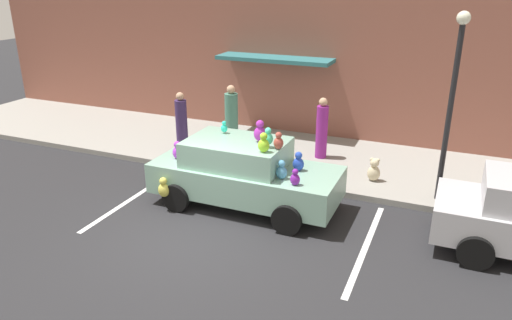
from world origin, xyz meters
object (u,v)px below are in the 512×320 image
(street_lamp_post, at_px, (453,91))
(pedestrian_by_lamp, at_px, (231,118))
(pedestrian_walking_past, at_px, (182,124))
(teddy_bear_on_sidewalk, at_px, (374,170))
(plush_covered_car, at_px, (243,173))
(pedestrian_near_shopfront, at_px, (322,130))

(street_lamp_post, relative_size, pedestrian_by_lamp, 2.26)
(pedestrian_walking_past, bearing_deg, teddy_bear_on_sidewalk, -0.52)
(plush_covered_car, bearing_deg, pedestrian_walking_past, 142.63)
(street_lamp_post, relative_size, pedestrian_near_shopfront, 2.42)
(pedestrian_near_shopfront, bearing_deg, pedestrian_walking_past, -164.86)
(street_lamp_post, bearing_deg, pedestrian_walking_past, 175.87)
(street_lamp_post, bearing_deg, pedestrian_near_shopfront, 154.18)
(pedestrian_walking_past, distance_m, pedestrian_by_lamp, 1.48)
(teddy_bear_on_sidewalk, distance_m, pedestrian_walking_past, 5.55)
(plush_covered_car, bearing_deg, street_lamp_post, 23.45)
(plush_covered_car, xyz_separation_m, street_lamp_post, (4.08, 1.77, 1.86))
(teddy_bear_on_sidewalk, bearing_deg, plush_covered_car, -138.74)
(pedestrian_near_shopfront, distance_m, pedestrian_by_lamp, 2.74)
(teddy_bear_on_sidewalk, bearing_deg, pedestrian_walking_past, 179.48)
(plush_covered_car, relative_size, pedestrian_by_lamp, 2.30)
(teddy_bear_on_sidewalk, distance_m, pedestrian_near_shopfront, 2.07)
(street_lamp_post, distance_m, pedestrian_walking_past, 7.29)
(street_lamp_post, distance_m, pedestrian_by_lamp, 6.35)
(street_lamp_post, xyz_separation_m, pedestrian_near_shopfront, (-3.21, 1.55, -1.71))
(teddy_bear_on_sidewalk, bearing_deg, pedestrian_by_lamp, 166.95)
(pedestrian_by_lamp, bearing_deg, pedestrian_walking_past, -139.10)
(pedestrian_near_shopfront, bearing_deg, plush_covered_car, -104.68)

